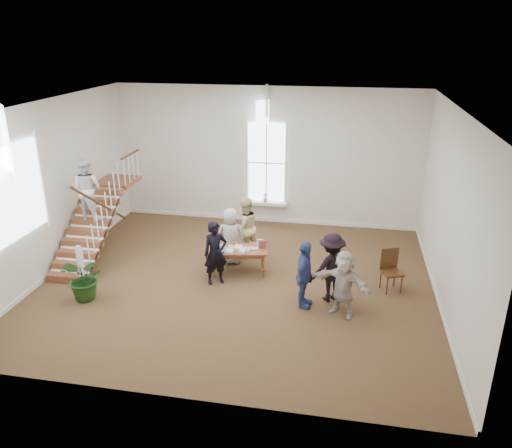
% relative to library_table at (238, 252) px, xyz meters
% --- Properties ---
extents(ground, '(10.00, 10.00, 0.00)m').
position_rel_library_table_xyz_m(ground, '(0.10, -0.48, -0.63)').
color(ground, '#4C361D').
rests_on(ground, ground).
extents(room_shell, '(10.49, 10.00, 10.00)m').
position_rel_library_table_xyz_m(room_shell, '(0.10, 3.91, -0.23)').
color(room_shell, silver).
rests_on(room_shell, ground).
extents(staircase, '(1.10, 4.10, 2.92)m').
position_rel_library_table_xyz_m(staircase, '(-4.24, 0.27, 0.99)').
color(staircase, brown).
rests_on(staircase, ground).
extents(library_table, '(1.62, 1.01, 0.77)m').
position_rel_library_table_xyz_m(library_table, '(0.00, 0.00, 0.00)').
color(library_table, brown).
rests_on(library_table, ground).
extents(police_officer, '(0.73, 0.66, 1.68)m').
position_rel_library_table_xyz_m(police_officer, '(-0.43, -0.64, 0.21)').
color(police_officer, black).
rests_on(police_officer, ground).
extents(elderly_woman, '(0.87, 0.66, 1.60)m').
position_rel_library_table_xyz_m(elderly_woman, '(-0.33, 0.61, 0.17)').
color(elderly_woman, '#BBB7AD').
rests_on(elderly_woman, ground).
extents(person_yellow, '(1.09, 1.06, 1.78)m').
position_rel_library_table_xyz_m(person_yellow, '(-0.03, 1.11, 0.26)').
color(person_yellow, beige).
rests_on(person_yellow, ground).
extents(woman_cluster_a, '(0.54, 1.01, 1.65)m').
position_rel_library_table_xyz_m(woman_cluster_a, '(1.89, -1.41, 0.20)').
color(woman_cluster_a, '#364481').
rests_on(woman_cluster_a, ground).
extents(woman_cluster_b, '(1.27, 1.14, 1.71)m').
position_rel_library_table_xyz_m(woman_cluster_b, '(2.49, -0.96, 0.23)').
color(woman_cluster_b, black).
rests_on(woman_cluster_b, ground).
extents(woman_cluster_c, '(1.52, 1.08, 1.58)m').
position_rel_library_table_xyz_m(woman_cluster_c, '(2.79, -1.61, 0.16)').
color(woman_cluster_c, beige).
rests_on(woman_cluster_c, ground).
extents(floor_plant, '(1.26, 1.19, 1.11)m').
position_rel_library_table_xyz_m(floor_plant, '(-3.30, -2.04, -0.07)').
color(floor_plant, '#183B12').
rests_on(floor_plant, ground).
extents(side_chair, '(0.61, 0.61, 1.08)m').
position_rel_library_table_xyz_m(side_chair, '(3.94, -0.16, -0.02)').
color(side_chair, '#32190D').
rests_on(side_chair, ground).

